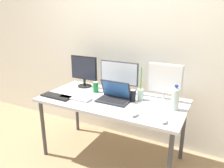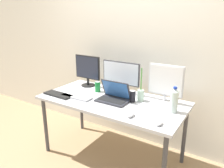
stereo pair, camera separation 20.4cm
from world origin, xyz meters
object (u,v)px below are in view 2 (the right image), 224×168
(keyboard_main, at_px, (58,95))
(soda_can_near_keyboard, at_px, (132,96))
(work_desk, at_px, (112,104))
(monitor_center, at_px, (121,75))
(monitor_right, at_px, (166,84))
(bamboo_vase, at_px, (141,94))
(water_bottle, at_px, (174,101))
(mouse_by_keyboard, at_px, (159,123))
(soda_can_by_laptop, at_px, (98,87))
(mouse_by_laptop, at_px, (131,114))
(monitor_left, at_px, (88,70))
(keyboard_aux, at_px, (76,97))
(laptop_silver, at_px, (114,96))

(keyboard_main, relative_size, soda_can_near_keyboard, 2.94)
(work_desk, xyz_separation_m, monitor_center, (-0.04, 0.26, 0.27))
(monitor_center, bearing_deg, monitor_right, -1.40)
(keyboard_main, height_order, bamboo_vase, bamboo_vase)
(bamboo_vase, bearing_deg, soda_can_near_keyboard, -130.00)
(monitor_right, bearing_deg, work_desk, -154.76)
(monitor_center, xyz_separation_m, soda_can_near_keyboard, (0.26, -0.20, -0.15))
(water_bottle, bearing_deg, mouse_by_keyboard, -94.51)
(keyboard_main, bearing_deg, soda_can_by_laptop, 50.50)
(bamboo_vase, bearing_deg, monitor_right, 24.85)
(work_desk, xyz_separation_m, mouse_by_laptop, (0.37, -0.27, 0.08))
(keyboard_main, height_order, water_bottle, water_bottle)
(monitor_center, height_order, soda_can_by_laptop, monitor_center)
(work_desk, height_order, monitor_left, monitor_left)
(monitor_center, relative_size, soda_can_by_laptop, 3.85)
(mouse_by_keyboard, xyz_separation_m, mouse_by_laptop, (-0.28, 0.01, 0.00))
(work_desk, bearing_deg, mouse_by_keyboard, -22.91)
(keyboard_main, distance_m, water_bottle, 1.31)
(keyboard_aux, bearing_deg, work_desk, 22.82)
(keyboard_main, distance_m, mouse_by_laptop, 0.97)
(monitor_left, xyz_separation_m, water_bottle, (1.21, -0.21, -0.10))
(keyboard_main, xyz_separation_m, soda_can_by_laptop, (0.31, 0.36, 0.05))
(laptop_silver, bearing_deg, mouse_by_laptop, -35.90)
(keyboard_main, xyz_separation_m, keyboard_aux, (0.23, 0.06, 0.00))
(keyboard_main, distance_m, soda_can_near_keyboard, 0.87)
(mouse_by_keyboard, relative_size, bamboo_vase, 0.28)
(mouse_by_keyboard, height_order, soda_can_near_keyboard, soda_can_near_keyboard)
(keyboard_aux, bearing_deg, water_bottle, 9.62)
(keyboard_main, bearing_deg, water_bottle, 13.49)
(keyboard_aux, distance_m, soda_can_by_laptop, 0.31)
(soda_can_by_laptop, bearing_deg, laptop_silver, -24.82)
(monitor_right, xyz_separation_m, mouse_by_laptop, (-0.14, -0.51, -0.19))
(soda_can_near_keyboard, distance_m, bamboo_vase, 0.10)
(laptop_silver, bearing_deg, keyboard_aux, -160.51)
(work_desk, relative_size, keyboard_main, 4.36)
(laptop_silver, distance_m, bamboo_vase, 0.29)
(monitor_center, distance_m, bamboo_vase, 0.37)
(laptop_silver, height_order, soda_can_by_laptop, laptop_silver)
(monitor_left, xyz_separation_m, monitor_right, (1.05, -0.00, -0.01))
(soda_can_near_keyboard, height_order, soda_can_by_laptop, same)
(monitor_center, height_order, monitor_right, monitor_right)
(laptop_silver, xyz_separation_m, mouse_by_laptop, (0.33, -0.24, -0.03))
(monitor_center, bearing_deg, soda_can_by_laptop, -152.49)
(monitor_right, bearing_deg, monitor_center, 178.60)
(work_desk, bearing_deg, soda_can_near_keyboard, 15.49)
(work_desk, height_order, monitor_center, monitor_center)
(mouse_by_laptop, relative_size, bamboo_vase, 0.30)
(keyboard_main, bearing_deg, mouse_by_laptop, -0.56)
(monitor_center, bearing_deg, keyboard_main, -139.03)
(bamboo_vase, bearing_deg, monitor_center, 159.49)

